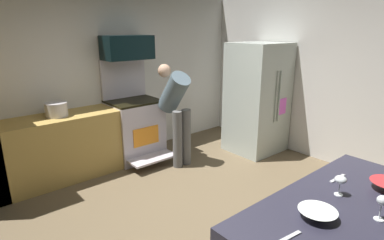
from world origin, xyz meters
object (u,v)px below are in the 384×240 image
object	(u,v)px
stock_pot	(56,109)
wine_glass_far	(382,202)
refrigerator	(257,98)
microwave	(127,48)
person_cook	(176,107)
wine_glass_mid	(340,181)
mixing_bowl_large	(317,214)
oven_range	(135,127)

from	to	relation	value
stock_pot	wine_glass_far	bearing A→B (deg)	-78.48
refrigerator	wine_glass_far	size ratio (longest dim) A/B	10.96
wine_glass_far	refrigerator	bearing A→B (deg)	51.03
microwave	person_cook	size ratio (longest dim) A/B	0.49
person_cook	stock_pot	size ratio (longest dim) A/B	5.33
person_cook	wine_glass_mid	distance (m)	2.87
wine_glass_mid	stock_pot	bearing A→B (deg)	104.15
mixing_bowl_large	wine_glass_mid	xyz separation A→B (m)	(0.38, 0.05, 0.08)
microwave	refrigerator	world-z (taller)	microwave
oven_range	stock_pot	bearing A→B (deg)	179.44
wine_glass_far	stock_pot	distance (m)	3.76
wine_glass_far	stock_pot	world-z (taller)	stock_pot
microwave	stock_pot	bearing A→B (deg)	-176.02
mixing_bowl_large	wine_glass_mid	world-z (taller)	wine_glass_mid
microwave	wine_glass_far	world-z (taller)	microwave
oven_range	mixing_bowl_large	size ratio (longest dim) A/B	6.60
refrigerator	oven_range	bearing A→B (deg)	149.96
microwave	person_cook	xyz separation A→B (m)	(0.38, -0.68, -0.85)
wine_glass_far	microwave	bearing A→B (deg)	83.98
refrigerator	wine_glass_mid	bearing A→B (deg)	-130.98
oven_range	stock_pot	xyz separation A→B (m)	(-1.15, 0.01, 0.48)
oven_range	wine_glass_mid	bearing A→B (deg)	-94.99
refrigerator	person_cook	distance (m)	1.44
person_cook	stock_pot	bearing A→B (deg)	158.60
oven_range	refrigerator	world-z (taller)	refrigerator
wine_glass_mid	stock_pot	world-z (taller)	stock_pot
wine_glass_far	stock_pot	bearing A→B (deg)	101.52
stock_pot	mixing_bowl_large	bearing A→B (deg)	-82.15
refrigerator	stock_pot	world-z (taller)	refrigerator
wine_glass_far	oven_range	bearing A→B (deg)	83.84
mixing_bowl_large	stock_pot	xyz separation A→B (m)	(-0.47, 3.43, 0.06)
person_cook	mixing_bowl_large	world-z (taller)	person_cook
microwave	person_cook	distance (m)	1.15
stock_pot	microwave	bearing A→B (deg)	3.98
oven_range	wine_glass_far	size ratio (longest dim) A/B	9.52
oven_range	mixing_bowl_large	xyz separation A→B (m)	(-0.68, -3.42, 0.41)
person_cook	wine_glass_far	bearing A→B (deg)	-104.16
microwave	wine_glass_far	bearing A→B (deg)	-96.02
wine_glass_far	person_cook	bearing A→B (deg)	75.84
mixing_bowl_large	refrigerator	bearing A→B (deg)	44.72
oven_range	stock_pot	distance (m)	1.24
oven_range	wine_glass_far	world-z (taller)	oven_range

